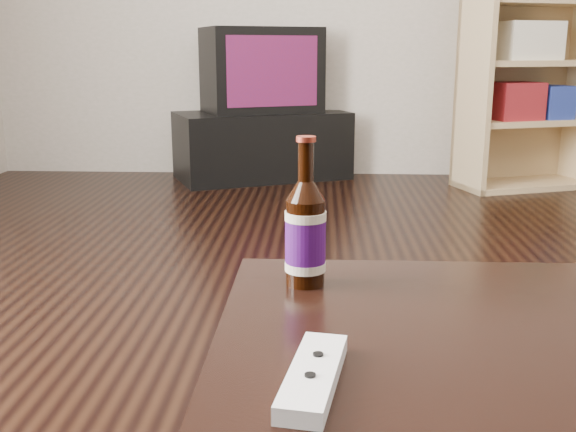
{
  "coord_description": "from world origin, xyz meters",
  "views": [
    {
      "loc": [
        -0.38,
        -1.42,
        0.81
      ],
      "look_at": [
        -0.43,
        -0.3,
        0.53
      ],
      "focal_mm": 42.0,
      "sensor_mm": 36.0,
      "label": 1
    }
  ],
  "objects_px": {
    "tv_stand": "(262,145)",
    "bookshelf": "(528,58)",
    "beer_bottle": "(305,234)",
    "remote": "(313,376)",
    "tv": "(261,70)"
  },
  "relations": [
    {
      "from": "remote",
      "to": "tv",
      "type": "bearing_deg",
      "value": 105.29
    },
    {
      "from": "bookshelf",
      "to": "beer_bottle",
      "type": "height_order",
      "value": "bookshelf"
    },
    {
      "from": "beer_bottle",
      "to": "remote",
      "type": "height_order",
      "value": "beer_bottle"
    },
    {
      "from": "tv",
      "to": "beer_bottle",
      "type": "relative_size",
      "value": 3.09
    },
    {
      "from": "bookshelf",
      "to": "beer_bottle",
      "type": "xyz_separation_m",
      "value": [
        -1.22,
        -2.94,
        -0.26
      ]
    },
    {
      "from": "tv",
      "to": "remote",
      "type": "height_order",
      "value": "tv"
    },
    {
      "from": "tv_stand",
      "to": "remote",
      "type": "height_order",
      "value": "remote"
    },
    {
      "from": "beer_bottle",
      "to": "remote",
      "type": "xyz_separation_m",
      "value": [
        0.02,
        -0.36,
        -0.08
      ]
    },
    {
      "from": "tv_stand",
      "to": "beer_bottle",
      "type": "height_order",
      "value": "beer_bottle"
    },
    {
      "from": "bookshelf",
      "to": "remote",
      "type": "height_order",
      "value": "bookshelf"
    },
    {
      "from": "tv_stand",
      "to": "bookshelf",
      "type": "height_order",
      "value": "bookshelf"
    },
    {
      "from": "tv_stand",
      "to": "beer_bottle",
      "type": "xyz_separation_m",
      "value": [
        0.34,
        -3.13,
        0.29
      ]
    },
    {
      "from": "tv",
      "to": "remote",
      "type": "xyz_separation_m",
      "value": [
        0.36,
        -3.49,
        -0.26
      ]
    },
    {
      "from": "tv",
      "to": "bookshelf",
      "type": "distance_m",
      "value": 1.58
    },
    {
      "from": "beer_bottle",
      "to": "tv_stand",
      "type": "bearing_deg",
      "value": 96.27
    }
  ]
}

